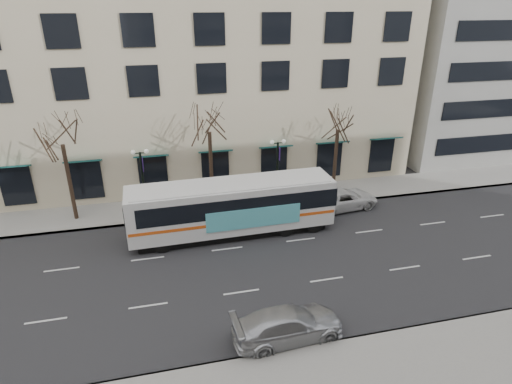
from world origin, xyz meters
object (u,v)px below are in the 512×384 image
object	(u,v)px
white_pickup	(343,199)
silver_car	(288,325)
lamp_post_left	(143,180)
lamp_post_right	(277,168)
tree_far_right	(339,118)
city_bus	(233,206)
tree_far_left	(60,131)
tree_far_mid	(209,119)

from	to	relation	value
white_pickup	silver_car	bearing A→B (deg)	139.53
lamp_post_left	lamp_post_right	world-z (taller)	same
lamp_post_left	white_pickup	xyz separation A→B (m)	(14.74, -2.00, -2.20)
tree_far_right	city_bus	distance (m)	11.11
tree_far_right	lamp_post_right	world-z (taller)	tree_far_right
lamp_post_right	white_pickup	size ratio (longest dim) A/B	0.97
tree_far_right	tree_far_left	bearing A→B (deg)	180.00
lamp_post_left	silver_car	distance (m)	15.92
city_bus	lamp_post_right	bearing A→B (deg)	41.72
lamp_post_right	silver_car	xyz separation A→B (m)	(-3.56, -14.40, -2.17)
lamp_post_left	silver_car	size ratio (longest dim) A/B	0.98
city_bus	tree_far_left	bearing A→B (deg)	156.20
tree_far_right	white_pickup	distance (m)	6.25
tree_far_mid	silver_car	size ratio (longest dim) A/B	1.60
silver_car	white_pickup	xyz separation A→B (m)	(8.30, 12.40, -0.03)
lamp_post_right	city_bus	bearing A→B (deg)	-137.02
tree_far_mid	tree_far_right	size ratio (longest dim) A/B	1.06
city_bus	white_pickup	distance (m)	9.20
tree_far_left	silver_car	size ratio (longest dim) A/B	1.56
tree_far_right	lamp_post_left	distance (m)	15.40
tree_far_left	lamp_post_left	xyz separation A→B (m)	(5.01, -0.60, -3.75)
lamp_post_right	white_pickup	world-z (taller)	lamp_post_right
lamp_post_left	city_bus	xyz separation A→B (m)	(5.82, -3.89, -0.90)
silver_car	lamp_post_left	bearing A→B (deg)	20.20
tree_far_left	white_pickup	distance (m)	20.79
tree_far_mid	tree_far_right	distance (m)	10.01
tree_far_right	white_pickup	size ratio (longest dim) A/B	1.51
tree_far_left	lamp_post_left	world-z (taller)	tree_far_left
tree_far_left	tree_far_right	size ratio (longest dim) A/B	1.03
tree_far_left	city_bus	xyz separation A→B (m)	(10.83, -4.49, -4.66)
tree_far_left	silver_car	distance (m)	19.78
tree_far_left	tree_far_mid	world-z (taller)	tree_far_mid
tree_far_left	silver_car	xyz separation A→B (m)	(11.45, -15.00, -5.93)
city_bus	tree_far_right	bearing A→B (deg)	24.84
tree_far_left	lamp_post_right	world-z (taller)	tree_far_left
tree_far_left	tree_far_right	world-z (taller)	tree_far_left
tree_far_right	white_pickup	bearing A→B (deg)	-95.63
tree_far_left	white_pickup	bearing A→B (deg)	-7.50
lamp_post_right	white_pickup	distance (m)	5.59
silver_car	white_pickup	distance (m)	14.92
silver_car	city_bus	bearing A→B (deg)	-0.53
tree_far_right	lamp_post_left	bearing A→B (deg)	-177.71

